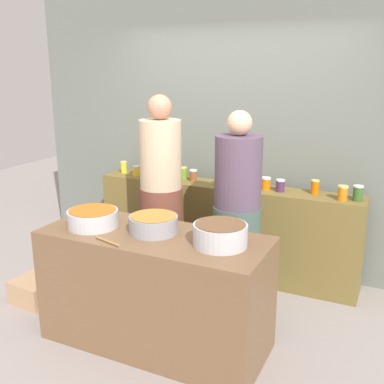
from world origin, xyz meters
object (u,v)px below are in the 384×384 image
object	(u,v)px
preserve_jar_9	(280,185)
cook_in_cap	(237,226)
preserve_jar_1	(136,171)
preserve_jar_12	(358,193)
preserve_jar_6	(220,180)
preserve_jar_10	(315,187)
cooking_pot_center	(153,224)
preserve_jar_0	(124,167)
preserve_jar_2	(155,170)
preserve_jar_7	(248,183)
wooden_spoon	(108,241)
preserve_jar_11	(343,193)
preserve_jar_3	(169,173)
cook_with_tongs	(161,205)
preserve_jar_5	(193,175)
cooking_pot_left	(93,218)
cooking_pot_right	(220,235)
preserve_jar_4	(183,173)
bread_crate	(36,290)
preserve_jar_8	(266,183)

from	to	relation	value
preserve_jar_9	cook_in_cap	xyz separation A→B (m)	(-0.18, -0.69, -0.21)
preserve_jar_1	preserve_jar_12	bearing A→B (deg)	1.15
preserve_jar_6	preserve_jar_10	size ratio (longest dim) A/B	0.80
preserve_jar_9	cooking_pot_center	xyz separation A→B (m)	(-0.59, -1.35, -0.04)
preserve_jar_0	preserve_jar_2	size ratio (longest dim) A/B	1.05
preserve_jar_7	wooden_spoon	size ratio (longest dim) A/B	0.47
preserve_jar_0	preserve_jar_11	world-z (taller)	preserve_jar_11
preserve_jar_3	cook_with_tongs	world-z (taller)	cook_with_tongs
preserve_jar_1	preserve_jar_5	bearing A→B (deg)	6.15
preserve_jar_5	preserve_jar_10	xyz separation A→B (m)	(1.22, 0.04, 0.01)
cook_in_cap	preserve_jar_1	bearing A→B (deg)	155.31
preserve_jar_2	cooking_pot_center	xyz separation A→B (m)	(0.81, -1.41, -0.05)
preserve_jar_6	cooking_pot_left	world-z (taller)	preserve_jar_6
preserve_jar_9	cooking_pot_right	distance (m)	1.38
preserve_jar_2	wooden_spoon	size ratio (longest dim) A/B	0.49
preserve_jar_6	cook_with_tongs	world-z (taller)	cook_with_tongs
preserve_jar_10	preserve_jar_12	world-z (taller)	preserve_jar_12
preserve_jar_11	cooking_pot_left	bearing A→B (deg)	-139.85
preserve_jar_4	preserve_jar_11	distance (m)	1.62
cooking_pot_right	preserve_jar_1	bearing A→B (deg)	138.73
preserve_jar_10	bread_crate	size ratio (longest dim) A/B	0.36
preserve_jar_3	preserve_jar_8	bearing A→B (deg)	2.11
preserve_jar_4	cooking_pot_left	size ratio (longest dim) A/B	0.32
preserve_jar_3	preserve_jar_5	world-z (taller)	preserve_jar_3
bread_crate	cooking_pot_left	bearing A→B (deg)	-9.00
cooking_pot_left	preserve_jar_4	bearing A→B (deg)	89.02
preserve_jar_6	preserve_jar_9	bearing A→B (deg)	0.79
cook_in_cap	preserve_jar_2	bearing A→B (deg)	148.52
preserve_jar_7	preserve_jar_9	size ratio (longest dim) A/B	1.01
preserve_jar_1	preserve_jar_5	size ratio (longest dim) A/B	0.97
preserve_jar_5	cook_with_tongs	size ratio (longest dim) A/B	0.06
preserve_jar_12	cooking_pot_right	world-z (taller)	preserve_jar_12
preserve_jar_12	cooking_pot_center	size ratio (longest dim) A/B	0.38
preserve_jar_1	preserve_jar_0	bearing A→B (deg)	159.28
preserve_jar_5	preserve_jar_11	distance (m)	1.49
cook_with_tongs	wooden_spoon	bearing A→B (deg)	-80.55
preserve_jar_10	bread_crate	xyz separation A→B (m)	(-2.18, -1.37, -0.90)
preserve_jar_9	preserve_jar_10	size ratio (longest dim) A/B	0.88
preserve_jar_0	cooking_pot_right	distance (m)	2.22
preserve_jar_8	cooking_pot_left	bearing A→B (deg)	-122.61
preserve_jar_7	preserve_jar_11	size ratio (longest dim) A/B	0.87
preserve_jar_3	cooking_pot_center	xyz separation A→B (m)	(0.59, -1.33, -0.05)
preserve_jar_1	preserve_jar_10	world-z (taller)	preserve_jar_10
cooking_pot_left	cooking_pot_right	bearing A→B (deg)	3.53
preserve_jar_8	cooking_pot_center	xyz separation A→B (m)	(-0.45, -1.36, -0.04)
preserve_jar_3	preserve_jar_7	distance (m)	0.87
cooking_pot_center	cooking_pot_right	world-z (taller)	cooking_pot_right
preserve_jar_6	cooking_pot_right	xyz separation A→B (m)	(0.56, -1.37, -0.02)
cooking_pot_center	cooking_pot_right	bearing A→B (deg)	-2.59
preserve_jar_5	preserve_jar_2	bearing A→B (deg)	175.00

